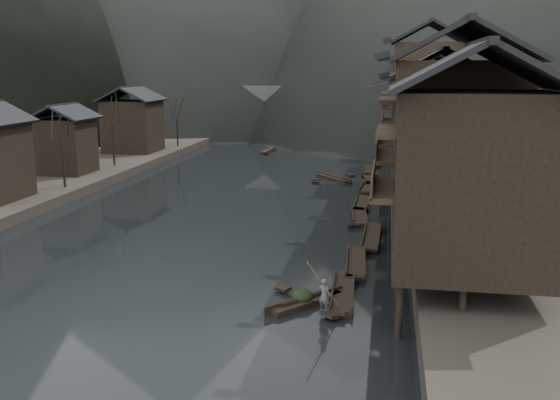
# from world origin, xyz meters

# --- Properties ---
(water) EXTENTS (300.00, 300.00, 0.00)m
(water) POSITION_xyz_m (0.00, 0.00, 0.00)
(water) COLOR black
(water) RESTS_ON ground
(left_bank) EXTENTS (40.00, 200.00, 1.20)m
(left_bank) POSITION_xyz_m (-35.00, 40.00, 0.60)
(left_bank) COLOR #2D2823
(left_bank) RESTS_ON ground
(stilt_houses) EXTENTS (9.00, 67.60, 16.95)m
(stilt_houses) POSITION_xyz_m (17.28, 19.34, 9.00)
(stilt_houses) COLOR black
(stilt_houses) RESTS_ON ground
(left_houses) EXTENTS (8.10, 53.20, 8.73)m
(left_houses) POSITION_xyz_m (-20.50, 20.12, 5.66)
(left_houses) COLOR black
(left_houses) RESTS_ON left_bank
(bare_trees) EXTENTS (3.45, 61.07, 6.89)m
(bare_trees) POSITION_xyz_m (-17.00, 17.71, 5.92)
(bare_trees) COLOR black
(bare_trees) RESTS_ON left_bank
(moored_sampans) EXTENTS (2.72, 67.35, 0.47)m
(moored_sampans) POSITION_xyz_m (11.75, 25.31, 0.20)
(moored_sampans) COLOR black
(moored_sampans) RESTS_ON water
(midriver_boats) EXTENTS (14.52, 47.19, 0.45)m
(midriver_boats) POSITION_xyz_m (1.46, 53.82, 0.20)
(midriver_boats) COLOR black
(midriver_boats) RESTS_ON water
(stone_bridge) EXTENTS (40.00, 6.00, 9.00)m
(stone_bridge) POSITION_xyz_m (-0.00, 72.00, 5.11)
(stone_bridge) COLOR #4C4C4F
(stone_bridge) RESTS_ON ground
(hero_sampan) EXTENTS (3.88, 4.37, 0.44)m
(hero_sampan) POSITION_xyz_m (9.48, -7.15, 0.20)
(hero_sampan) COLOR black
(hero_sampan) RESTS_ON water
(cargo_heap) EXTENTS (1.10, 1.44, 0.66)m
(cargo_heap) POSITION_xyz_m (9.33, -6.97, 0.77)
(cargo_heap) COLOR black
(cargo_heap) RESTS_ON hero_sampan
(boatman) EXTENTS (0.76, 0.66, 1.75)m
(boatman) POSITION_xyz_m (10.61, -8.49, 1.31)
(boatman) COLOR slate
(boatman) RESTS_ON hero_sampan
(bamboo_pole) EXTENTS (1.92, 2.27, 3.64)m
(bamboo_pole) POSITION_xyz_m (10.81, -8.49, 4.00)
(bamboo_pole) COLOR #8C7A51
(bamboo_pole) RESTS_ON boatman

